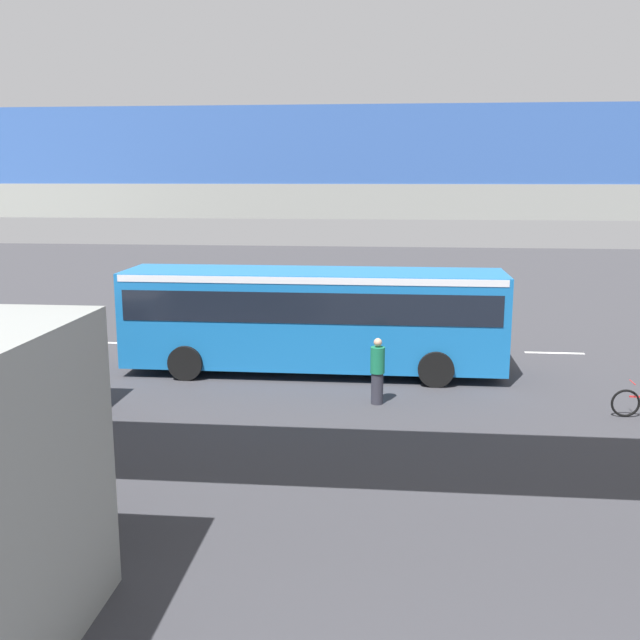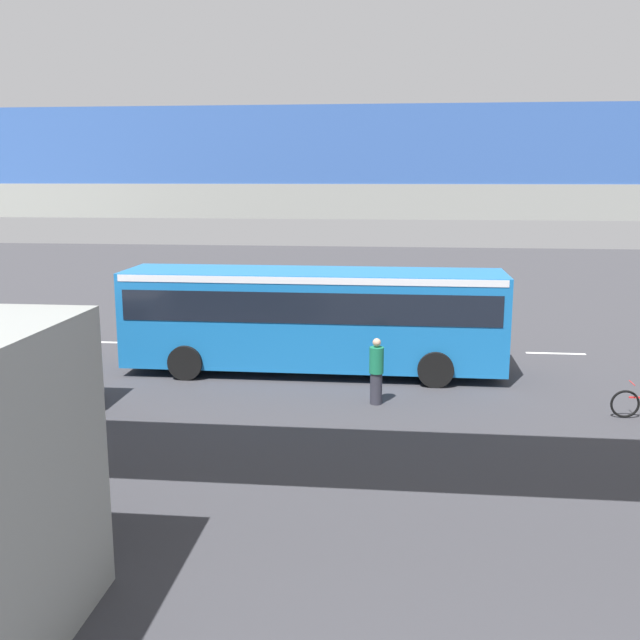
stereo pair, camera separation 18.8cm
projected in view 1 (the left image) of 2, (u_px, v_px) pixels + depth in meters
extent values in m
plane|color=#38383D|center=(314.00, 367.00, 23.20)|extent=(80.00, 80.00, 0.00)
cube|color=#196BB7|center=(313.00, 317.00, 22.38)|extent=(11.50, 2.55, 2.86)
cube|color=black|center=(313.00, 301.00, 22.28)|extent=(11.04, 2.59, 0.90)
cube|color=white|center=(313.00, 275.00, 22.12)|extent=(11.27, 2.58, 0.20)
cube|color=black|center=(130.00, 303.00, 22.87)|extent=(0.04, 2.24, 1.20)
cylinder|color=black|center=(186.00, 363.00, 21.72)|extent=(1.04, 0.30, 1.04)
cylinder|color=black|center=(207.00, 343.00, 24.21)|extent=(1.04, 0.30, 1.04)
cylinder|color=black|center=(436.00, 369.00, 21.01)|extent=(1.04, 0.30, 1.04)
cylinder|color=black|center=(431.00, 349.00, 23.50)|extent=(1.04, 0.30, 1.04)
cylinder|color=black|center=(42.00, 409.00, 18.03)|extent=(0.68, 0.22, 0.68)
cylinder|color=black|center=(75.00, 386.00, 19.93)|extent=(0.68, 0.22, 0.68)
torus|color=black|center=(626.00, 403.00, 18.40)|extent=(0.72, 0.06, 0.72)
cylinder|color=red|center=(633.00, 382.00, 18.28)|extent=(0.02, 0.44, 0.02)
cylinder|color=#2D2D38|center=(377.00, 388.00, 19.46)|extent=(0.32, 0.32, 0.85)
cylinder|color=#19724C|center=(378.00, 360.00, 19.31)|extent=(0.38, 0.38, 0.70)
sphere|color=tan|center=(378.00, 342.00, 19.21)|extent=(0.22, 0.22, 0.22)
cylinder|color=slate|center=(231.00, 307.00, 26.01)|extent=(0.08, 0.08, 2.80)
cube|color=blue|center=(230.00, 276.00, 25.80)|extent=(0.04, 0.60, 0.60)
cube|color=silver|center=(554.00, 353.00, 25.09)|extent=(2.00, 0.20, 0.01)
cube|color=silver|center=(437.00, 350.00, 25.48)|extent=(2.00, 0.20, 0.01)
cube|color=silver|center=(322.00, 348.00, 25.86)|extent=(2.00, 0.20, 0.01)
cube|color=silver|center=(212.00, 345.00, 26.25)|extent=(2.00, 0.20, 0.01)
cube|color=silver|center=(104.00, 343.00, 26.63)|extent=(2.00, 0.20, 0.01)
cube|color=gray|center=(246.00, 198.00, 11.92)|extent=(31.86, 2.60, 0.50)
cube|color=#3359A5|center=(259.00, 151.00, 12.98)|extent=(31.86, 0.08, 1.10)
cube|color=#3359A5|center=(228.00, 145.00, 10.54)|extent=(31.86, 0.08, 1.10)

